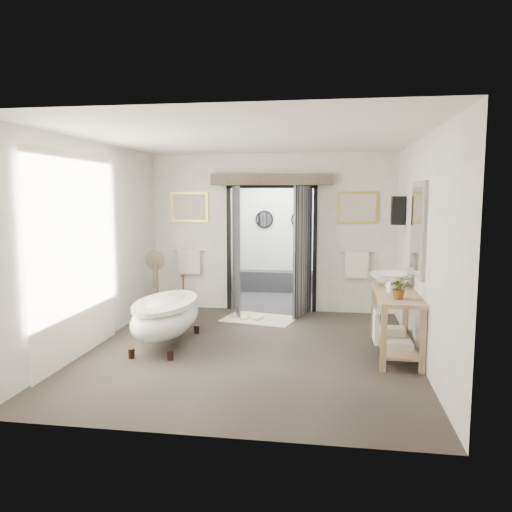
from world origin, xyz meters
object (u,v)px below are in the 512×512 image
clawfoot_tub (166,315)px  basin (389,279)px  rug (259,319)px  vanity (394,317)px

clawfoot_tub → basin: basin is taller
clawfoot_tub → rug: (1.11, 1.67, -0.43)m
basin → rug: bearing=159.1°
clawfoot_tub → basin: (3.14, 0.53, 0.51)m
vanity → rug: 2.66m
vanity → clawfoot_tub: bearing=-178.7°
clawfoot_tub → rug: clawfoot_tub is taller
vanity → rug: vanity is taller
basin → clawfoot_tub: bearing=-162.2°
clawfoot_tub → vanity: size_ratio=1.13×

